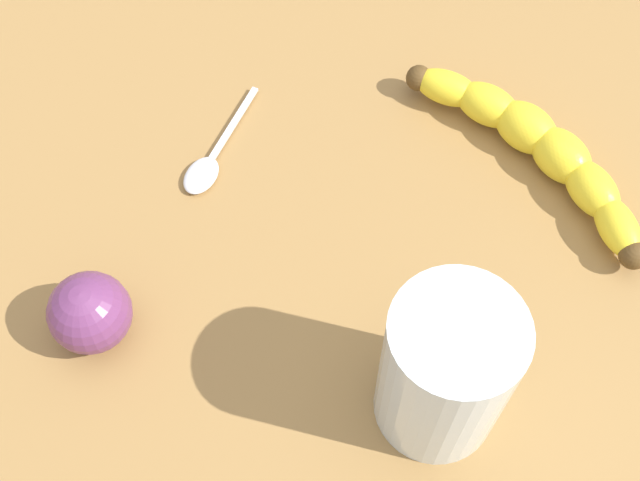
% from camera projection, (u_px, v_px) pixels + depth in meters
% --- Properties ---
extents(wooden_tabletop, '(1.20, 1.20, 0.03)m').
position_uv_depth(wooden_tabletop, '(316.00, 221.00, 0.63)').
color(wooden_tabletop, olive).
rests_on(wooden_tabletop, ground).
extents(banana, '(0.22, 0.11, 0.04)m').
position_uv_depth(banana, '(537.00, 147.00, 0.63)').
color(banana, yellow).
rests_on(banana, wooden_tabletop).
extents(smoothie_glass, '(0.08, 0.08, 0.12)m').
position_uv_depth(smoothie_glass, '(445.00, 373.00, 0.50)').
color(smoothie_glass, silver).
rests_on(smoothie_glass, wooden_tabletop).
extents(plum_fruit, '(0.06, 0.06, 0.06)m').
position_uv_depth(plum_fruit, '(90.00, 313.00, 0.55)').
color(plum_fruit, '#6B3360').
rests_on(plum_fruit, wooden_tabletop).
extents(teaspoon, '(0.03, 0.11, 0.01)m').
position_uv_depth(teaspoon, '(205.00, 169.00, 0.64)').
color(teaspoon, silver).
rests_on(teaspoon, wooden_tabletop).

